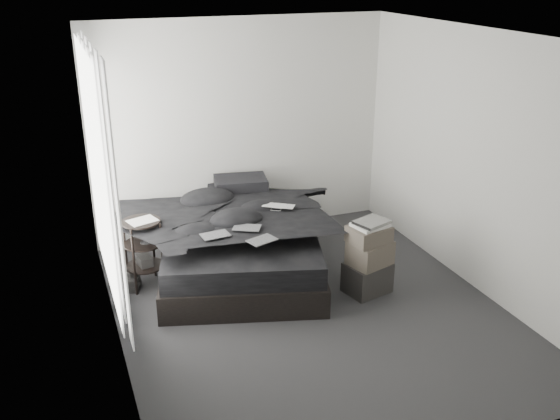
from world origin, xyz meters
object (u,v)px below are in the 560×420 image
object	(u,v)px
laptop	(277,201)
side_stand	(144,254)
box_lower	(367,277)
bed	(242,259)

from	to	relation	value
laptop	side_stand	size ratio (longest dim) A/B	0.47
laptop	box_lower	xyz separation A→B (m)	(0.67, -0.84, -0.62)
bed	box_lower	distance (m)	1.39
box_lower	side_stand	bearing A→B (deg)	155.74
bed	box_lower	xyz separation A→B (m)	(1.06, -0.90, 0.01)
side_stand	box_lower	distance (m)	2.31
bed	laptop	distance (m)	0.75
side_stand	box_lower	size ratio (longest dim) A/B	1.68
side_stand	laptop	bearing A→B (deg)	-4.44
bed	box_lower	size ratio (longest dim) A/B	4.98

